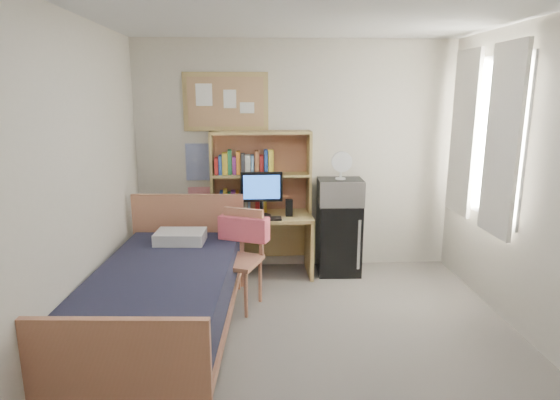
{
  "coord_description": "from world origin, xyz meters",
  "views": [
    {
      "loc": [
        -0.43,
        -3.22,
        2.01
      ],
      "look_at": [
        -0.22,
        1.2,
        1.0
      ],
      "focal_mm": 30.0,
      "sensor_mm": 36.0,
      "label": 1
    }
  ],
  "objects_px": {
    "speaker_right": "(289,208)",
    "microwave": "(340,192)",
    "bed": "(163,306)",
    "speaker_left": "(234,210)",
    "mini_fridge": "(338,238)",
    "desk_fan": "(341,167)",
    "desk_chair": "(236,260)",
    "monitor": "(262,195)",
    "bulletin_board": "(226,102)",
    "desk": "(262,245)"
  },
  "relations": [
    {
      "from": "speaker_right",
      "to": "microwave",
      "type": "relative_size",
      "value": 0.37
    },
    {
      "from": "bed",
      "to": "speaker_left",
      "type": "height_order",
      "value": "speaker_left"
    },
    {
      "from": "mini_fridge",
      "to": "desk_fan",
      "type": "bearing_deg",
      "value": -90.0
    },
    {
      "from": "speaker_left",
      "to": "microwave",
      "type": "bearing_deg",
      "value": 2.88
    },
    {
      "from": "speaker_left",
      "to": "mini_fridge",
      "type": "bearing_deg",
      "value": 3.85
    },
    {
      "from": "desk_chair",
      "to": "bed",
      "type": "xyz_separation_m",
      "value": [
        -0.57,
        -0.61,
        -0.17
      ]
    },
    {
      "from": "monitor",
      "to": "speaker_right",
      "type": "relative_size",
      "value": 2.62
    },
    {
      "from": "speaker_left",
      "to": "microwave",
      "type": "distance_m",
      "value": 1.19
    },
    {
      "from": "microwave",
      "to": "desk_fan",
      "type": "distance_m",
      "value": 0.28
    },
    {
      "from": "speaker_right",
      "to": "bulletin_board",
      "type": "bearing_deg",
      "value": 152.45
    },
    {
      "from": "desk_chair",
      "to": "monitor",
      "type": "height_order",
      "value": "monitor"
    },
    {
      "from": "bed",
      "to": "speaker_left",
      "type": "bearing_deg",
      "value": 71.96
    },
    {
      "from": "monitor",
      "to": "desk_fan",
      "type": "bearing_deg",
      "value": 3.86
    },
    {
      "from": "bulletin_board",
      "to": "bed",
      "type": "xyz_separation_m",
      "value": [
        -0.44,
        -1.72,
        -1.61
      ]
    },
    {
      "from": "desk",
      "to": "desk_chair",
      "type": "relative_size",
      "value": 1.18
    },
    {
      "from": "mini_fridge",
      "to": "desk",
      "type": "bearing_deg",
      "value": -175.7
    },
    {
      "from": "desk_chair",
      "to": "mini_fridge",
      "type": "height_order",
      "value": "desk_chair"
    },
    {
      "from": "bulletin_board",
      "to": "monitor",
      "type": "distance_m",
      "value": 1.11
    },
    {
      "from": "desk_chair",
      "to": "microwave",
      "type": "height_order",
      "value": "microwave"
    },
    {
      "from": "microwave",
      "to": "bulletin_board",
      "type": "bearing_deg",
      "value": 169.83
    },
    {
      "from": "desk_fan",
      "to": "speaker_left",
      "type": "bearing_deg",
      "value": -174.06
    },
    {
      "from": "monitor",
      "to": "speaker_left",
      "type": "distance_m",
      "value": 0.34
    },
    {
      "from": "monitor",
      "to": "speaker_left",
      "type": "bearing_deg",
      "value": -180.0
    },
    {
      "from": "bed",
      "to": "speaker_left",
      "type": "xyz_separation_m",
      "value": [
        0.53,
        1.36,
        0.47
      ]
    },
    {
      "from": "bulletin_board",
      "to": "desk_fan",
      "type": "height_order",
      "value": "bulletin_board"
    },
    {
      "from": "speaker_right",
      "to": "desk_fan",
      "type": "bearing_deg",
      "value": 5.87
    },
    {
      "from": "desk_fan",
      "to": "mini_fridge",
      "type": "bearing_deg",
      "value": 90.0
    },
    {
      "from": "mini_fridge",
      "to": "microwave",
      "type": "distance_m",
      "value": 0.54
    },
    {
      "from": "desk",
      "to": "bed",
      "type": "bearing_deg",
      "value": -121.42
    },
    {
      "from": "desk_chair",
      "to": "speaker_right",
      "type": "bearing_deg",
      "value": 76.25
    },
    {
      "from": "bulletin_board",
      "to": "desk_fan",
      "type": "relative_size",
      "value": 3.38
    },
    {
      "from": "desk",
      "to": "microwave",
      "type": "xyz_separation_m",
      "value": [
        0.87,
        0.02,
        0.6
      ]
    },
    {
      "from": "desk_chair",
      "to": "desk_fan",
      "type": "xyz_separation_m",
      "value": [
        1.13,
        0.84,
        0.75
      ]
    },
    {
      "from": "bulletin_board",
      "to": "desk",
      "type": "distance_m",
      "value": 1.64
    },
    {
      "from": "speaker_left",
      "to": "bed",
      "type": "bearing_deg",
      "value": -112.59
    },
    {
      "from": "desk",
      "to": "bulletin_board",
      "type": "bearing_deg",
      "value": 142.14
    },
    {
      "from": "desk_fan",
      "to": "desk_chair",
      "type": "bearing_deg",
      "value": -141.49
    },
    {
      "from": "speaker_right",
      "to": "desk_fan",
      "type": "distance_m",
      "value": 0.73
    },
    {
      "from": "mini_fridge",
      "to": "speaker_right",
      "type": "distance_m",
      "value": 0.7
    },
    {
      "from": "desk",
      "to": "monitor",
      "type": "bearing_deg",
      "value": -90.0
    },
    {
      "from": "monitor",
      "to": "microwave",
      "type": "relative_size",
      "value": 0.98
    },
    {
      "from": "bulletin_board",
      "to": "speaker_left",
      "type": "bearing_deg",
      "value": -76.32
    },
    {
      "from": "bed",
      "to": "bulletin_board",
      "type": "bearing_deg",
      "value": 78.66
    },
    {
      "from": "mini_fridge",
      "to": "bed",
      "type": "xyz_separation_m",
      "value": [
        -1.7,
        -1.47,
        -0.1
      ]
    },
    {
      "from": "bulletin_board",
      "to": "bed",
      "type": "relative_size",
      "value": 0.42
    },
    {
      "from": "mini_fridge",
      "to": "monitor",
      "type": "bearing_deg",
      "value": -171.78
    },
    {
      "from": "desk_chair",
      "to": "monitor",
      "type": "bearing_deg",
      "value": 93.54
    },
    {
      "from": "bed",
      "to": "monitor",
      "type": "bearing_deg",
      "value": 62.01
    },
    {
      "from": "speaker_left",
      "to": "speaker_right",
      "type": "distance_m",
      "value": 0.6
    },
    {
      "from": "desk_chair",
      "to": "speaker_left",
      "type": "bearing_deg",
      "value": 115.4
    }
  ]
}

